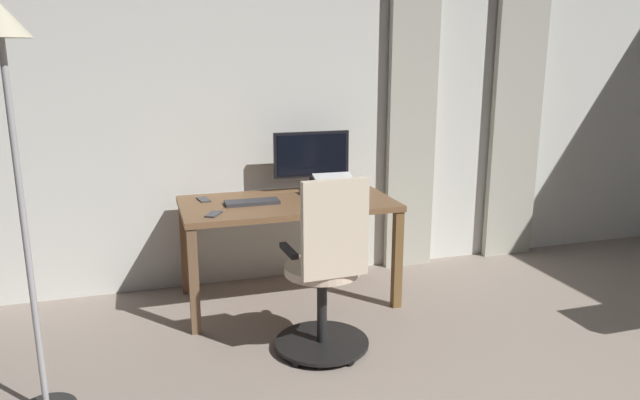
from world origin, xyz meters
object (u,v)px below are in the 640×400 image
Objects in this scene: mug_coffee at (346,182)px; laptop at (338,192)px; computer_keyboard at (252,202)px; floor_lamp at (9,106)px; cell_phone_face_up at (214,214)px; office_chair at (326,276)px; computer_monitor at (312,157)px; desk at (287,213)px; cell_phone_by_monitor at (204,199)px.

laptop is at bearing 60.37° from mug_coffee.
mug_coffee reaches higher than computer_keyboard.
laptop is at bearing -152.90° from floor_lamp.
cell_phone_face_up is at bearing 11.97° from laptop.
computer_monitor is at bearing 74.75° from office_chair.
desk is 0.86m from office_chair.
computer_monitor is 0.62m from computer_keyboard.
cell_phone_by_monitor is at bearing 5.21° from computer_monitor.
cell_phone_face_up is 1.44m from floor_lamp.
computer_keyboard is (0.25, 0.02, 0.10)m from desk.
desk is at bearing -145.98° from floor_lamp.
computer_monitor is 3.93× the size of cell_phone_face_up.
mug_coffee is at bearing -148.50° from floor_lamp.
computer_monitor is 4.52× the size of mug_coffee.
mug_coffee is at bearing -162.81° from computer_keyboard.
computer_keyboard is at bearing 17.19° from mug_coffee.
office_chair is 3.21× the size of laptop.
office_chair is 2.95× the size of computer_keyboard.
cell_phone_face_up is at bearing 31.62° from computer_monitor.
laptop is (-0.09, 0.33, -0.20)m from computer_monitor.
floor_lamp is (1.82, 0.93, 0.71)m from laptop.
desk is at bearing -176.47° from computer_keyboard.
laptop reaches higher than desk.
computer_monitor is (-0.24, -1.10, 0.50)m from office_chair.
office_chair is at bearing 65.20° from mug_coffee.
floor_lamp is at bearing -177.18° from office_chair.
desk is 0.59m from cell_phone_by_monitor.
office_chair is 1.90× the size of computer_monitor.
office_chair is at bearing 91.05° from desk.
cell_phone_by_monitor is (0.30, -0.20, -0.01)m from computer_keyboard.
office_chair is at bearing 107.72° from computer_keyboard.
office_chair is 8.56× the size of mug_coffee.
floor_lamp reaches higher than computer_keyboard.
computer_monitor reaches higher than laptop.
office_chair is at bearing 109.66° from cell_phone_by_monitor.
office_chair is 7.45× the size of cell_phone_by_monitor.
office_chair is 0.55× the size of floor_lamp.
cell_phone_face_up is (0.53, 0.22, 0.09)m from desk.
computer_monitor is at bearing 176.06° from cell_phone_by_monitor.
laptop is (-0.33, -0.78, 0.30)m from office_chair.
computer_keyboard reaches higher than desk.
desk is 11.58× the size of mug_coffee.
cell_phone_by_monitor is 0.07× the size of floor_lamp.
mug_coffee is at bearing -156.67° from desk.
computer_monitor reaches higher than cell_phone_face_up.
floor_lamp is at bearing 31.50° from mug_coffee.
cell_phone_face_up is at bearing 36.01° from computer_keyboard.
office_chair is 1.23m from computer_monitor.
floor_lamp reaches higher than office_chair.
laptop is 2.67× the size of mug_coffee.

